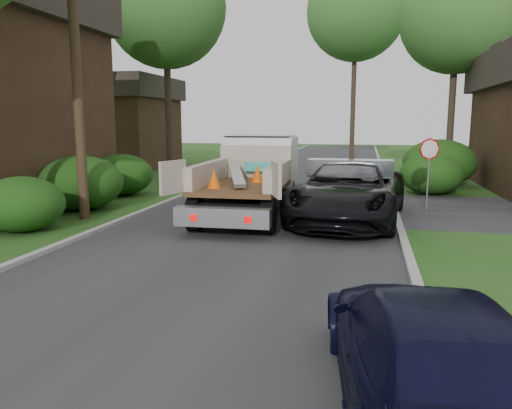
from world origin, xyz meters
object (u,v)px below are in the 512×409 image
object	(u,v)px
tree_center_far	(356,11)
flatbed_truck	(254,171)
black_pickup	(349,192)
utility_pole	(75,48)
stop_sign	(429,159)
tree_right_far	(457,16)
house_left_far	(113,121)
navy_suv	(429,352)
tree_left_far	(165,7)

from	to	relation	value
tree_center_far	flatbed_truck	world-z (taller)	tree_center_far
black_pickup	utility_pole	bearing A→B (deg)	-164.03
flatbed_truck	black_pickup	size ratio (longest dim) A/B	1.03
stop_sign	tree_right_far	size ratio (longest dim) A/B	0.22
house_left_far	tree_center_far	distance (m)	19.16
black_pickup	tree_center_far	bearing A→B (deg)	97.79
utility_pole	tree_center_far	bearing A→B (deg)	73.35
tree_center_far	flatbed_truck	distance (m)	24.77
stop_sign	flatbed_truck	size ratio (longest dim) A/B	0.37
utility_pole	tree_right_far	distance (m)	20.12
stop_sign	tree_right_far	world-z (taller)	tree_right_far
tree_center_far	navy_suv	bearing A→B (deg)	-86.96
utility_pole	stop_sign	bearing A→B (deg)	20.62
stop_sign	black_pickup	bearing A→B (deg)	-134.36
tree_right_far	flatbed_truck	bearing A→B (deg)	-122.33
tree_right_far	flatbed_truck	xyz separation A→B (m)	(-8.03, -12.69, -7.10)
stop_sign	house_left_far	world-z (taller)	house_left_far
house_left_far	tree_center_far	size ratio (longest dim) A/B	0.52
tree_left_far	tree_center_far	size ratio (longest dim) A/B	0.84
tree_center_far	navy_suv	xyz separation A→B (m)	(1.80, -33.84, -10.30)
utility_pole	tree_center_far	world-z (taller)	tree_center_far
flatbed_truck	navy_suv	world-z (taller)	flatbed_truck
flatbed_truck	navy_suv	size ratio (longest dim) A/B	1.44
house_left_far	black_pickup	world-z (taller)	house_left_far
tree_center_far	black_pickup	xyz separation A→B (m)	(0.62, -23.63, -10.07)
house_left_far	flatbed_truck	xyz separation A→B (m)	(12.97, -14.69, -1.67)
tree_right_far	black_pickup	bearing A→B (deg)	-109.68
utility_pole	black_pickup	size ratio (longest dim) A/B	1.52
tree_right_far	tree_center_far	world-z (taller)	tree_center_far
flatbed_truck	navy_suv	xyz separation A→B (m)	(4.33, -11.16, -0.70)
black_pickup	navy_suv	size ratio (longest dim) A/B	1.40
stop_sign	tree_right_far	xyz separation A→B (m)	(2.30, 11.00, 6.70)
tree_left_far	flatbed_truck	bearing A→B (deg)	-54.28
tree_left_far	stop_sign	bearing A→B (deg)	-32.21
navy_suv	tree_center_far	bearing A→B (deg)	-94.29
tree_left_far	tree_right_far	size ratio (longest dim) A/B	1.06
tree_right_far	tree_center_far	bearing A→B (deg)	118.81
stop_sign	tree_center_far	xyz separation A→B (m)	(-3.20, 21.00, 9.20)
navy_suv	stop_sign	bearing A→B (deg)	-103.55
tree_right_far	black_pickup	distance (m)	16.34
tree_center_far	flatbed_truck	bearing A→B (deg)	-96.37
utility_pole	tree_right_far	world-z (taller)	tree_right_far
tree_left_far	navy_suv	world-z (taller)	tree_left_far
stop_sign	navy_suv	world-z (taller)	stop_sign
stop_sign	utility_pole	size ratio (longest dim) A/B	0.25
tree_right_far	tree_center_far	xyz separation A→B (m)	(-5.50, 10.00, 2.50)
tree_center_far	utility_pole	bearing A→B (deg)	-106.65
black_pickup	tree_right_far	bearing A→B (deg)	76.60
house_left_far	flatbed_truck	distance (m)	19.67
utility_pole	flatbed_truck	xyz separation A→B (m)	(4.95, 2.33, -3.79)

